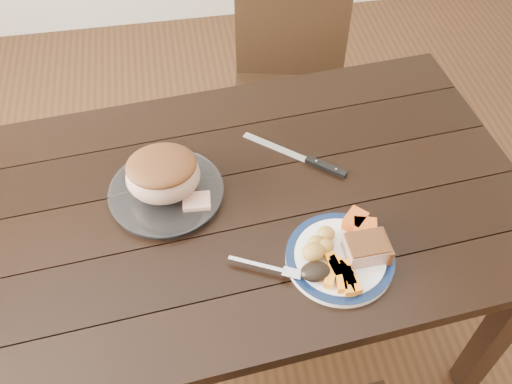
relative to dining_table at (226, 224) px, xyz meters
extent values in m
plane|color=#472B16|center=(0.00, 0.00, -0.66)|extent=(4.00, 4.00, 0.00)
cube|color=black|center=(0.00, 0.00, 0.07)|extent=(1.67, 1.03, 0.04)
cube|color=black|center=(0.75, -0.31, -0.30)|extent=(0.07, 0.07, 0.71)
cube|color=black|center=(0.69, 0.43, -0.30)|extent=(0.07, 0.07, 0.71)
cube|color=black|center=(0.32, 0.65, -0.21)|extent=(0.50, 0.50, 0.04)
cube|color=black|center=(0.36, 0.84, 0.04)|extent=(0.42, 0.13, 0.46)
cube|color=black|center=(0.53, 0.78, -0.44)|extent=(0.04, 0.04, 0.43)
cube|color=black|center=(0.45, 0.43, -0.44)|extent=(0.04, 0.04, 0.43)
cube|color=black|center=(0.18, 0.87, -0.44)|extent=(0.04, 0.04, 0.43)
cube|color=black|center=(0.10, 0.52, -0.44)|extent=(0.04, 0.04, 0.43)
cylinder|color=white|center=(0.25, -0.22, 0.10)|extent=(0.26, 0.26, 0.02)
torus|color=#0B1939|center=(0.25, -0.22, 0.11)|extent=(0.26, 0.26, 0.02)
cylinder|color=white|center=(-0.15, 0.05, 0.10)|extent=(0.29, 0.29, 0.02)
cube|color=tan|center=(0.31, -0.23, 0.13)|extent=(0.10, 0.08, 0.04)
ellipsoid|color=gold|center=(0.23, -0.17, 0.13)|extent=(0.04, 0.04, 0.04)
ellipsoid|color=gold|center=(0.22, -0.20, 0.13)|extent=(0.04, 0.04, 0.04)
ellipsoid|color=gold|center=(0.18, -0.22, 0.14)|extent=(0.05, 0.05, 0.05)
ellipsoid|color=gold|center=(0.20, -0.19, 0.13)|extent=(0.04, 0.04, 0.03)
cube|color=orange|center=(0.22, -0.25, 0.12)|extent=(0.03, 0.07, 0.02)
cube|color=orange|center=(0.25, -0.30, 0.12)|extent=(0.03, 0.07, 0.02)
cube|color=orange|center=(0.24, -0.30, 0.12)|extent=(0.03, 0.07, 0.02)
cube|color=orange|center=(0.21, -0.28, 0.12)|extent=(0.05, 0.07, 0.02)
cube|color=orange|center=(0.25, -0.28, 0.12)|extent=(0.03, 0.07, 0.02)
cube|color=orange|center=(0.23, -0.29, 0.12)|extent=(0.03, 0.07, 0.02)
cube|color=orange|center=(0.24, -0.26, 0.12)|extent=(0.05, 0.07, 0.02)
cube|color=orange|center=(0.32, -0.17, 0.13)|extent=(0.06, 0.06, 0.04)
cube|color=orange|center=(0.31, -0.14, 0.13)|extent=(0.07, 0.07, 0.04)
ellipsoid|color=black|center=(0.18, -0.27, 0.13)|extent=(0.07, 0.05, 0.03)
cube|color=silver|center=(0.05, -0.22, 0.11)|extent=(0.13, 0.07, 0.00)
cube|color=silver|center=(0.13, -0.25, 0.11)|extent=(0.05, 0.04, 0.00)
ellipsoid|color=tan|center=(-0.15, 0.05, 0.17)|extent=(0.19, 0.16, 0.12)
cube|color=tan|center=(-0.07, -0.01, 0.12)|extent=(0.07, 0.06, 0.02)
cube|color=silver|center=(0.17, 0.17, 0.09)|extent=(0.17, 0.15, 0.00)
cube|color=black|center=(0.29, 0.07, 0.10)|extent=(0.10, 0.09, 0.01)
camera|label=1|loc=(-0.08, -0.93, 1.25)|focal=40.00mm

